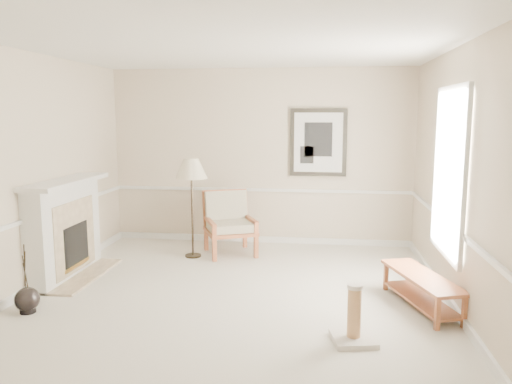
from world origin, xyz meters
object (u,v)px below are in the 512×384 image
floor_vase (27,300)px  floor_lamp (191,171)px  bench (422,286)px  scratching_post (354,324)px  armchair (229,220)px

floor_vase → floor_lamp: bearing=62.4°
floor_lamp → bench: (3.06, -1.64, -1.06)m
scratching_post → floor_vase: bearing=175.9°
floor_vase → armchair: armchair is taller
floor_vase → scratching_post: floor_vase is taller
floor_lamp → bench: bearing=-28.2°
floor_vase → scratching_post: 3.50m
scratching_post → floor_lamp: bearing=130.7°
floor_vase → armchair: (1.74, 2.69, 0.38)m
floor_vase → bench: 4.36m
floor_vase → floor_lamp: size_ratio=0.51×
floor_lamp → scratching_post: floor_lamp is taller
bench → scratching_post: scratching_post is taller
armchair → scratching_post: bearing=-83.2°
armchair → bench: bearing=-61.5°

